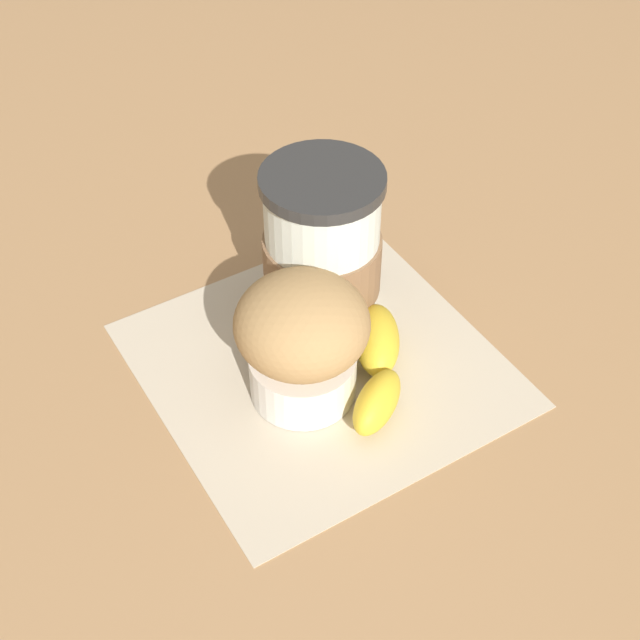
% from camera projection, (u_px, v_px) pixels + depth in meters
% --- Properties ---
extents(ground_plane, '(3.00, 3.00, 0.00)m').
position_uv_depth(ground_plane, '(320.00, 365.00, 0.70)').
color(ground_plane, '#A87C51').
extents(paper_napkin, '(0.28, 0.28, 0.00)m').
position_uv_depth(paper_napkin, '(320.00, 364.00, 0.70)').
color(paper_napkin, beige).
rests_on(paper_napkin, ground_plane).
extents(coffee_cup, '(0.10, 0.10, 0.13)m').
position_uv_depth(coffee_cup, '(322.00, 250.00, 0.70)').
color(coffee_cup, silver).
rests_on(coffee_cup, paper_napkin).
extents(muffin, '(0.10, 0.10, 0.10)m').
position_uv_depth(muffin, '(302.00, 338.00, 0.64)').
color(muffin, white).
rests_on(muffin, paper_napkin).
extents(banana, '(0.17, 0.11, 0.03)m').
position_uv_depth(banana, '(368.00, 341.00, 0.69)').
color(banana, gold).
rests_on(banana, paper_napkin).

